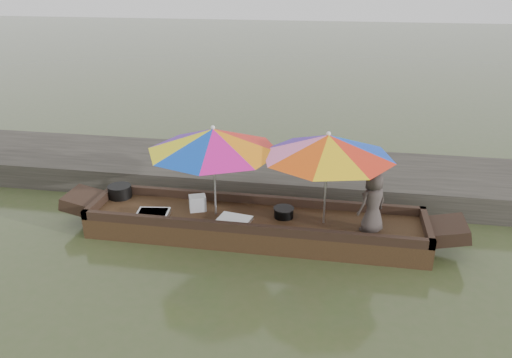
% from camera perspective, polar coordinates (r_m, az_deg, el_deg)
% --- Properties ---
extents(water, '(80.00, 80.00, 0.00)m').
position_cam_1_polar(water, '(8.51, -0.12, -6.48)').
color(water, '#3E4D27').
rests_on(water, ground).
extents(dock, '(22.00, 2.20, 0.50)m').
position_cam_1_polar(dock, '(10.37, 2.04, 0.58)').
color(dock, '#2D2B26').
rests_on(dock, ground).
extents(boat_hull, '(5.61, 1.20, 0.35)m').
position_cam_1_polar(boat_hull, '(8.43, -0.12, -5.44)').
color(boat_hull, black).
rests_on(boat_hull, water).
extents(cooking_pot, '(0.42, 0.42, 0.22)m').
position_cam_1_polar(cooking_pot, '(9.36, -15.30, -1.38)').
color(cooking_pot, black).
rests_on(cooking_pot, boat_hull).
extents(tray_crayfish, '(0.58, 0.44, 0.09)m').
position_cam_1_polar(tray_crayfish, '(8.52, -11.67, -3.94)').
color(tray_crayfish, silver).
rests_on(tray_crayfish, boat_hull).
extents(tray_scallop, '(0.59, 0.45, 0.06)m').
position_cam_1_polar(tray_scallop, '(8.20, -2.48, -4.68)').
color(tray_scallop, silver).
rests_on(tray_scallop, boat_hull).
extents(charcoal_grill, '(0.32, 0.32, 0.15)m').
position_cam_1_polar(charcoal_grill, '(8.33, 3.18, -3.88)').
color(charcoal_grill, black).
rests_on(charcoal_grill, boat_hull).
extents(supply_bag, '(0.34, 0.31, 0.26)m').
position_cam_1_polar(supply_bag, '(8.59, -6.69, -2.75)').
color(supply_bag, silver).
rests_on(supply_bag, boat_hull).
extents(vendor, '(0.59, 0.56, 1.01)m').
position_cam_1_polar(vendor, '(7.88, 13.21, -2.65)').
color(vendor, '#3F3633').
rests_on(vendor, boat_hull).
extents(umbrella_bow, '(2.29, 2.29, 1.55)m').
position_cam_1_polar(umbrella_bow, '(8.16, -4.78, 0.86)').
color(umbrella_bow, red).
rests_on(umbrella_bow, boat_hull).
extents(umbrella_stern, '(2.37, 2.37, 1.55)m').
position_cam_1_polar(umbrella_stern, '(7.92, 8.00, 0.00)').
color(umbrella_stern, blue).
rests_on(umbrella_stern, boat_hull).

